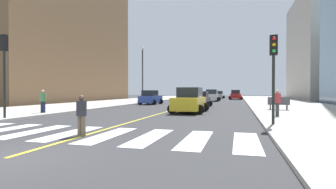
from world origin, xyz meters
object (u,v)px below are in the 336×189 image
object	(u,v)px
car_white_nearest	(212,96)
pedestrian_waiting_east	(277,102)
car_silver_second	(219,95)
car_green_fifth	(191,95)
car_blue_third	(151,98)
traffic_light_far_corner	(4,60)
park_bench	(279,104)
street_lamp	(143,70)
traffic_light_near_corner	(274,61)
pedestrian_crossing	(82,113)
car_red_seventh	(235,95)
car_yellow_fourth	(189,101)
pedestrian_walking_west	(43,100)
car_black_sixth	(200,100)

from	to	relation	value
car_white_nearest	pedestrian_waiting_east	distance (m)	28.40
car_silver_second	car_green_fifth	xyz separation A→B (m)	(-7.05, 0.56, 0.02)
car_blue_third	traffic_light_far_corner	size ratio (longest dim) A/B	0.85
park_bench	pedestrian_waiting_east	xyz separation A→B (m)	(-0.94, -6.16, 0.42)
car_green_fifth	street_lamp	world-z (taller)	street_lamp
car_green_fifth	traffic_light_near_corner	bearing A→B (deg)	-74.63
pedestrian_crossing	pedestrian_waiting_east	xyz separation A→B (m)	(8.54, 9.25, 0.21)
car_silver_second	park_bench	distance (m)	40.66
car_green_fifth	car_silver_second	bearing A→B (deg)	-3.63
car_green_fifth	car_red_seventh	size ratio (longest dim) A/B	0.91
car_white_nearest	car_green_fifth	world-z (taller)	car_white_nearest
car_yellow_fourth	traffic_light_near_corner	world-z (taller)	traffic_light_near_corner
car_blue_third	car_green_fifth	size ratio (longest dim) A/B	1.03
car_yellow_fourth	pedestrian_crossing	world-z (taller)	car_yellow_fourth
traffic_light_near_corner	park_bench	size ratio (longest dim) A/B	2.41
car_green_fifth	pedestrian_walking_west	bearing A→B (deg)	-92.53
car_black_sixth	traffic_light_far_corner	bearing A→B (deg)	59.85
car_yellow_fourth	pedestrian_walking_west	distance (m)	11.49
car_yellow_fourth	park_bench	world-z (taller)	car_yellow_fourth
traffic_light_far_corner	car_red_seventh	bearing A→B (deg)	73.03
car_yellow_fourth	pedestrian_walking_west	bearing A→B (deg)	25.18
car_white_nearest	car_green_fifth	size ratio (longest dim) A/B	1.11
car_red_seventh	car_white_nearest	bearing A→B (deg)	66.94
traffic_light_near_corner	park_bench	xyz separation A→B (m)	(1.74, 10.63, -2.59)
park_bench	pedestrian_walking_west	world-z (taller)	pedestrian_walking_west
pedestrian_walking_west	street_lamp	distance (m)	20.48
car_white_nearest	car_red_seventh	bearing A→B (deg)	-109.30
car_black_sixth	pedestrian_walking_west	bearing A→B (deg)	51.38
car_blue_third	car_yellow_fourth	distance (m)	14.13
park_bench	car_red_seventh	bearing A→B (deg)	11.67
pedestrian_crossing	street_lamp	distance (m)	28.96
traffic_light_far_corner	pedestrian_walking_west	bearing A→B (deg)	97.43
traffic_light_near_corner	traffic_light_far_corner	world-z (taller)	traffic_light_far_corner
street_lamp	pedestrian_walking_west	bearing A→B (deg)	-91.26
car_black_sixth	street_lamp	xyz separation A→B (m)	(-9.85, 7.65, 4.18)
traffic_light_far_corner	pedestrian_walking_west	xyz separation A→B (m)	(-0.49, 3.79, -2.62)
car_silver_second	pedestrian_crossing	distance (m)	55.32
car_silver_second	pedestrian_crossing	size ratio (longest dim) A/B	2.53
pedestrian_crossing	pedestrian_walking_west	size ratio (longest dim) A/B	0.95
traffic_light_far_corner	pedestrian_waiting_east	world-z (taller)	traffic_light_far_corner
car_yellow_fourth	street_lamp	bearing A→B (deg)	-55.99
pedestrian_crossing	traffic_light_far_corner	bearing A→B (deg)	-21.21
car_black_sixth	traffic_light_far_corner	distance (m)	19.19
traffic_light_far_corner	park_bench	bearing A→B (deg)	34.10
traffic_light_far_corner	pedestrian_crossing	distance (m)	9.12
car_white_nearest	car_black_sixth	xyz separation A→B (m)	(0.38, -16.87, -0.15)
car_blue_third	pedestrian_walking_west	bearing A→B (deg)	-97.07
car_red_seventh	pedestrian_waiting_east	size ratio (longest dim) A/B	2.68
traffic_light_near_corner	traffic_light_far_corner	xyz separation A→B (m)	(-15.59, -1.11, 0.44)
car_silver_second	street_lamp	size ratio (longest dim) A/B	0.50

